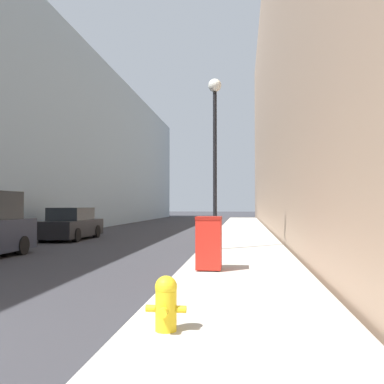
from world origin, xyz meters
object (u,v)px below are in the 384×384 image
Objects in this scene: fire_hydrant at (166,302)px; lamppost at (215,137)px; trash_bin at (209,242)px; parked_sedan_near at (71,225)px.

lamppost reaches higher than fire_hydrant.
parked_sedan_near reaches higher than trash_bin.
lamppost is at bearing -34.77° from parked_sedan_near.
parked_sedan_near is at bearing 145.23° from lamppost.
fire_hydrant is 0.11× the size of lamppost.
lamppost is at bearing 90.13° from fire_hydrant.
lamppost is (-0.02, 9.66, 3.58)m from fire_hydrant.
parked_sedan_near is at bearing 116.58° from fire_hydrant.
fire_hydrant is 10.30m from lamppost.
lamppost reaches higher than parked_sedan_near.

